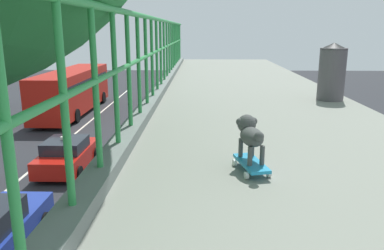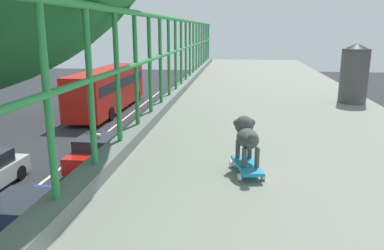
{
  "view_description": "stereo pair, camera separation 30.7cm",
  "coord_description": "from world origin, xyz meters",
  "px_view_note": "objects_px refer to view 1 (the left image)",
  "views": [
    {
      "loc": [
        0.47,
        0.48,
        6.19
      ],
      "look_at": [
        0.39,
        3.64,
        5.4
      ],
      "focal_mm": 35.78,
      "sensor_mm": 36.0,
      "label": 1
    },
    {
      "loc": [
        0.77,
        0.51,
        6.19
      ],
      "look_at": [
        0.39,
        3.64,
        5.4
      ],
      "focal_mm": 35.78,
      "sensor_mm": 36.0,
      "label": 2
    }
  ],
  "objects_px": {
    "car_red_taxi_seventh": "(67,155)",
    "city_bus": "(73,89)",
    "small_dog": "(250,133)",
    "litter_bin": "(332,71)",
    "toy_skateboard": "(251,164)"
  },
  "relations": [
    {
      "from": "car_red_taxi_seventh",
      "to": "small_dog",
      "type": "distance_m",
      "value": 15.54
    },
    {
      "from": "small_dog",
      "to": "litter_bin",
      "type": "xyz_separation_m",
      "value": [
        1.61,
        3.04,
        0.16
      ]
    },
    {
      "from": "toy_skateboard",
      "to": "car_red_taxi_seventh",
      "type": "bearing_deg",
      "value": 115.49
    },
    {
      "from": "car_red_taxi_seventh",
      "to": "toy_skateboard",
      "type": "relative_size",
      "value": 8.85
    },
    {
      "from": "car_red_taxi_seventh",
      "to": "city_bus",
      "type": "relative_size",
      "value": 0.35
    },
    {
      "from": "city_bus",
      "to": "small_dog",
      "type": "distance_m",
      "value": 27.57
    },
    {
      "from": "toy_skateboard",
      "to": "litter_bin",
      "type": "distance_m",
      "value": 3.52
    },
    {
      "from": "litter_bin",
      "to": "car_red_taxi_seventh",
      "type": "bearing_deg",
      "value": 127.8
    },
    {
      "from": "city_bus",
      "to": "litter_bin",
      "type": "height_order",
      "value": "litter_bin"
    },
    {
      "from": "small_dog",
      "to": "litter_bin",
      "type": "bearing_deg",
      "value": 62.09
    },
    {
      "from": "litter_bin",
      "to": "city_bus",
      "type": "bearing_deg",
      "value": 117.49
    },
    {
      "from": "city_bus",
      "to": "small_dog",
      "type": "bearing_deg",
      "value": -68.46
    },
    {
      "from": "city_bus",
      "to": "litter_bin",
      "type": "distance_m",
      "value": 25.51
    },
    {
      "from": "car_red_taxi_seventh",
      "to": "city_bus",
      "type": "bearing_deg",
      "value": 106.81
    },
    {
      "from": "small_dog",
      "to": "car_red_taxi_seventh",
      "type": "bearing_deg",
      "value": 115.57
    }
  ]
}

